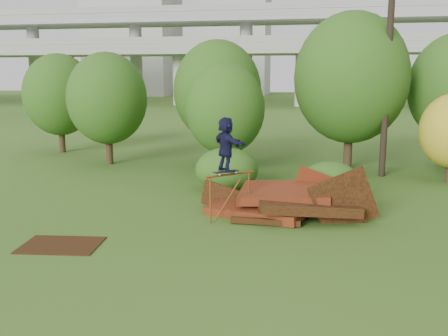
% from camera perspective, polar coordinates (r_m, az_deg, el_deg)
% --- Properties ---
extents(ground, '(240.00, 240.00, 0.00)m').
position_cam_1_polar(ground, '(13.72, 1.80, -8.21)').
color(ground, '#2D5116').
rests_on(ground, ground).
extents(scrap_pile, '(5.81, 2.99, 2.20)m').
position_cam_1_polar(scrap_pile, '(16.01, 7.16, -3.92)').
color(scrap_pile, '#431A0C').
rests_on(scrap_pile, ground).
extents(grind_rail, '(1.30, 1.24, 1.46)m').
position_cam_1_polar(grind_rail, '(15.33, 0.71, -2.29)').
color(grind_rail, brown).
rests_on(grind_rail, ground).
extents(skateboard, '(0.75, 0.73, 0.09)m').
position_cam_1_polar(skateboard, '(15.14, 0.23, -0.43)').
color(skateboard, black).
rests_on(skateboard, grind_rail).
extents(skater, '(1.38, 1.47, 1.65)m').
position_cam_1_polar(skater, '(15.00, 0.23, 2.73)').
color(skater, '#141333').
rests_on(skater, skateboard).
extents(flat_plate, '(2.17, 1.66, 0.03)m').
position_cam_1_polar(flat_plate, '(13.96, -18.13, -8.36)').
color(flat_plate, '#311B0A').
rests_on(flat_plate, ground).
extents(tree_0, '(3.93, 3.93, 5.55)m').
position_cam_1_polar(tree_0, '(25.50, -13.21, 7.74)').
color(tree_0, black).
rests_on(tree_0, ground).
extents(tree_1, '(4.44, 4.44, 6.18)m').
position_cam_1_polar(tree_1, '(25.47, -0.74, 8.78)').
color(tree_1, black).
rests_on(tree_1, ground).
extents(tree_2, '(3.53, 3.53, 4.98)m').
position_cam_1_polar(tree_2, '(22.31, 0.15, 6.78)').
color(tree_2, black).
rests_on(tree_2, ground).
extents(tree_3, '(5.28, 5.28, 7.32)m').
position_cam_1_polar(tree_3, '(24.23, 14.33, 9.93)').
color(tree_3, black).
rests_on(tree_3, ground).
extents(tree_6, '(4.04, 4.04, 5.64)m').
position_cam_1_polar(tree_6, '(30.21, -18.30, 7.95)').
color(tree_6, black).
rests_on(tree_6, ground).
extents(shrub_left, '(2.44, 2.25, 1.69)m').
position_cam_1_polar(shrub_left, '(19.15, 0.32, -0.18)').
color(shrub_left, '#1E4E14').
rests_on(shrub_left, ground).
extents(shrub_right, '(2.05, 1.88, 1.45)m').
position_cam_1_polar(shrub_right, '(17.93, 12.05, -1.55)').
color(shrub_right, '#1E4E14').
rests_on(shrub_right, ground).
extents(utility_pole, '(1.40, 0.28, 8.86)m').
position_cam_1_polar(utility_pole, '(22.80, 18.19, 10.27)').
color(utility_pole, black).
rests_on(utility_pole, ground).
extents(freeway_overpass, '(160.00, 15.00, 13.70)m').
position_cam_1_polar(freeway_overpass, '(76.02, 9.19, 14.90)').
color(freeway_overpass, gray).
rests_on(freeway_overpass, ground).
extents(building_left, '(18.00, 16.00, 35.00)m').
position_cam_1_polar(building_left, '(115.74, -10.34, 16.91)').
color(building_left, '#9E9E99').
rests_on(building_left, ground).
extents(building_right, '(14.00, 14.00, 28.00)m').
position_cam_1_polar(building_right, '(116.63, 1.54, 15.29)').
color(building_right, '#9E9E99').
rests_on(building_right, ground).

